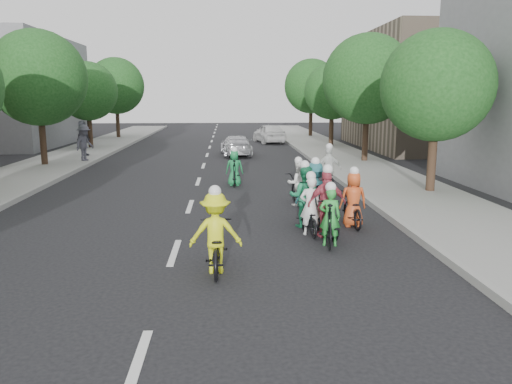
{
  "coord_description": "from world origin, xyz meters",
  "views": [
    {
      "loc": [
        1.25,
        -11.27,
        3.57
      ],
      "look_at": [
        2.04,
        2.2,
        1.0
      ],
      "focal_mm": 35.0,
      "sensor_mm": 36.0,
      "label": 1
    }
  ],
  "objects": [
    {
      "name": "bldg_se",
      "position": [
        16.0,
        24.0,
        4.0
      ],
      "size": [
        10.0,
        14.0,
        8.0
      ],
      "primitive_type": "cube",
      "color": "gray",
      "rests_on": "ground"
    },
    {
      "name": "cyclist_8",
      "position": [
        5.16,
        7.63,
        0.63
      ],
      "size": [
        1.01,
        1.76,
        1.84
      ],
      "rotation": [
        0.0,
        0.0,
        3.2
      ],
      "color": "black",
      "rests_on": "ground"
    },
    {
      "name": "sidewalk_right",
      "position": [
        8.0,
        10.0,
        0.07
      ],
      "size": [
        4.0,
        80.0,
        0.15
      ],
      "primitive_type": "cube",
      "color": "gray",
      "rests_on": "ground"
    },
    {
      "name": "curb_left",
      "position": [
        -6.05,
        10.0,
        0.09
      ],
      "size": [
        0.18,
        80.0,
        0.18
      ],
      "primitive_type": "cube",
      "color": "#999993",
      "rests_on": "ground"
    },
    {
      "name": "cyclist_2",
      "position": [
        1.0,
        -1.32,
        0.67
      ],
      "size": [
        1.09,
        1.9,
        1.83
      ],
      "rotation": [
        0.0,
        0.0,
        3.14
      ],
      "color": "black",
      "rests_on": "ground"
    },
    {
      "name": "cyclist_6",
      "position": [
        3.61,
        5.04,
        0.59
      ],
      "size": [
        0.79,
        1.95,
        1.64
      ],
      "rotation": [
        0.0,
        0.0,
        3.21
      ],
      "color": "black",
      "rests_on": "ground"
    },
    {
      "name": "cyclist_7",
      "position": [
        3.77,
        2.76,
        0.74
      ],
      "size": [
        1.21,
        1.93,
        1.9
      ],
      "rotation": [
        0.0,
        0.0,
        3.3
      ],
      "color": "black",
      "rests_on": "ground"
    },
    {
      "name": "spectator_1",
      "position": [
        -7.19,
        18.68,
        1.08
      ],
      "size": [
        0.82,
        1.18,
        1.87
      ],
      "primitive_type": "imported",
      "rotation": [
        0.0,
        0.0,
        1.2
      ],
      "color": "#50505D",
      "rests_on": "sidewalk_left"
    },
    {
      "name": "tree_l_5",
      "position": [
        -8.2,
        33.0,
        4.52
      ],
      "size": [
        4.8,
        4.8,
        6.93
      ],
      "color": "black",
      "rests_on": "ground"
    },
    {
      "name": "sidewalk_left",
      "position": [
        -8.0,
        10.0,
        0.07
      ],
      "size": [
        4.0,
        80.0,
        0.15
      ],
      "primitive_type": "cube",
      "color": "gray",
      "rests_on": "ground"
    },
    {
      "name": "cyclist_1",
      "position": [
        3.38,
        2.22,
        0.72
      ],
      "size": [
        0.93,
        1.53,
        1.87
      ],
      "rotation": [
        0.0,
        0.0,
        2.98
      ],
      "color": "black",
      "rests_on": "ground"
    },
    {
      "name": "tree_r_2",
      "position": [
        8.8,
        24.6,
        3.96
      ],
      "size": [
        4.0,
        4.0,
        5.97
      ],
      "color": "black",
      "rests_on": "ground"
    },
    {
      "name": "follow_car_trail",
      "position": [
        4.6,
        28.23,
        0.76
      ],
      "size": [
        2.6,
        4.71,
        1.52
      ],
      "primitive_type": "imported",
      "rotation": [
        0.0,
        0.0,
        3.33
      ],
      "color": "silver",
      "rests_on": "ground"
    },
    {
      "name": "tree_r_1",
      "position": [
        8.8,
        15.6,
        4.52
      ],
      "size": [
        4.8,
        4.8,
        6.93
      ],
      "color": "black",
      "rests_on": "ground"
    },
    {
      "name": "cyclist_9",
      "position": [
        1.55,
        8.97,
        0.61
      ],
      "size": [
        0.73,
        1.82,
        1.6
      ],
      "rotation": [
        0.0,
        0.0,
        3.11
      ],
      "color": "black",
      "rests_on": "ground"
    },
    {
      "name": "cyclist_0",
      "position": [
        3.42,
        1.43,
        0.54
      ],
      "size": [
        0.63,
        1.56,
        1.69
      ],
      "rotation": [
        0.0,
        0.0,
        3.2
      ],
      "color": "black",
      "rests_on": "ground"
    },
    {
      "name": "curb_right",
      "position": [
        6.05,
        10.0,
        0.09
      ],
      "size": [
        0.18,
        80.0,
        0.18
      ],
      "primitive_type": "cube",
      "color": "#999993",
      "rests_on": "ground"
    },
    {
      "name": "tree_r_3",
      "position": [
        8.8,
        33.6,
        4.52
      ],
      "size": [
        4.8,
        4.8,
        6.93
      ],
      "color": "black",
      "rests_on": "ground"
    },
    {
      "name": "tree_l_3",
      "position": [
        -8.2,
        15.0,
        4.52
      ],
      "size": [
        4.8,
        4.8,
        6.93
      ],
      "color": "black",
      "rests_on": "ground"
    },
    {
      "name": "tree_l_4",
      "position": [
        -8.2,
        24.0,
        3.96
      ],
      "size": [
        4.0,
        4.0,
        5.97
      ],
      "color": "black",
      "rests_on": "ground"
    },
    {
      "name": "cyclist_3",
      "position": [
        3.81,
        1.21,
        0.7
      ],
      "size": [
        1.08,
        1.94,
        1.9
      ],
      "rotation": [
        0.0,
        0.0,
        3.31
      ],
      "color": "black",
      "rests_on": "ground"
    },
    {
      "name": "tree_r_0",
      "position": [
        8.8,
        6.6,
        3.96
      ],
      "size": [
        4.0,
        4.0,
        5.97
      ],
      "color": "black",
      "rests_on": "ground"
    },
    {
      "name": "cyclist_5",
      "position": [
        3.73,
        0.42,
        0.59
      ],
      "size": [
        0.78,
        1.87,
        1.58
      ],
      "rotation": [
        0.0,
        0.0,
        2.99
      ],
      "color": "black",
      "rests_on": "ground"
    },
    {
      "name": "spectator_2",
      "position": [
        -8.5,
        23.14,
        1.08
      ],
      "size": [
        0.83,
        1.04,
        1.87
      ],
      "primitive_type": "imported",
      "rotation": [
        0.0,
        0.0,
        1.29
      ],
      "color": "#525460",
      "rests_on": "sidewalk_left"
    },
    {
      "name": "spectator_0",
      "position": [
        -6.5,
        16.34,
        1.12
      ],
      "size": [
        1.18,
        1.43,
        1.93
      ],
      "primitive_type": "imported",
      "rotation": [
        0.0,
        0.0,
        1.13
      ],
      "color": "#4F4E5B",
      "rests_on": "sidewalk_left"
    },
    {
      "name": "follow_car_lead",
      "position": [
        1.82,
        19.7,
        0.62
      ],
      "size": [
        2.05,
        4.37,
        1.23
      ],
      "primitive_type": "imported",
      "rotation": [
        0.0,
        0.0,
        3.22
      ],
      "color": "silver",
      "rests_on": "ground"
    },
    {
      "name": "ground",
      "position": [
        0.0,
        0.0,
        0.0
      ],
      "size": [
        120.0,
        120.0,
        0.0
      ],
      "primitive_type": "plane",
      "color": "black",
      "rests_on": "ground"
    },
    {
      "name": "cyclist_4",
      "position": [
        4.75,
        2.21,
        0.59
      ],
      "size": [
        0.76,
        1.78,
        1.69
      ],
      "rotation": [
        0.0,
        0.0,
        3.16
      ],
      "color": "black",
      "rests_on": "ground"
    }
  ]
}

